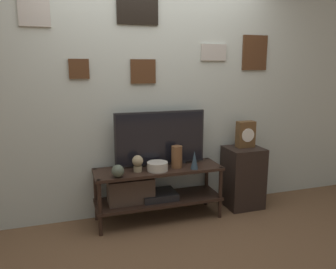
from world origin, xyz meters
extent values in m
plane|color=brown|center=(0.00, 0.00, 0.00)|extent=(12.00, 12.00, 0.00)
cube|color=beige|center=(0.00, 0.50, 1.35)|extent=(6.40, 0.06, 2.70)
cube|color=#B7B2A8|center=(0.69, 0.46, 1.72)|extent=(0.29, 0.02, 0.17)
cube|color=#BCB299|center=(0.69, 0.45, 1.72)|extent=(0.26, 0.01, 0.14)
cube|color=#4C2D19|center=(-0.72, 0.46, 1.55)|extent=(0.19, 0.02, 0.19)
cube|color=#BCB299|center=(-0.72, 0.45, 1.55)|extent=(0.15, 0.01, 0.15)
cube|color=#4C2D19|center=(-0.09, 0.46, 1.53)|extent=(0.26, 0.02, 0.24)
cube|color=#BCB299|center=(-0.09, 0.45, 1.53)|extent=(0.22, 0.01, 0.21)
cube|color=#B7B2A8|center=(-1.08, 0.46, 2.06)|extent=(0.27, 0.02, 0.27)
cube|color=#2D2D33|center=(-1.08, 0.45, 2.06)|extent=(0.24, 0.01, 0.23)
cube|color=#4C2D19|center=(1.20, 0.46, 1.73)|extent=(0.30, 0.02, 0.38)
cube|color=#BCB299|center=(1.20, 0.45, 1.73)|extent=(0.27, 0.01, 0.34)
cube|color=black|center=(0.00, 0.24, 0.54)|extent=(1.31, 0.41, 0.03)
cube|color=black|center=(0.00, 0.24, 0.21)|extent=(1.31, 0.41, 0.03)
cylinder|color=black|center=(-0.62, 0.07, 0.28)|extent=(0.04, 0.04, 0.55)
cylinder|color=black|center=(0.62, 0.07, 0.28)|extent=(0.04, 0.04, 0.55)
cylinder|color=black|center=(-0.62, 0.42, 0.28)|extent=(0.04, 0.04, 0.55)
cylinder|color=black|center=(0.62, 0.42, 0.28)|extent=(0.04, 0.04, 0.55)
cube|color=black|center=(0.00, 0.24, 0.26)|extent=(0.36, 0.29, 0.07)
cube|color=#47382D|center=(-0.29, 0.24, 0.35)|extent=(0.46, 0.22, 0.25)
cylinder|color=black|center=(-0.21, 0.34, 0.56)|extent=(0.05, 0.05, 0.02)
cylinder|color=black|center=(0.31, 0.34, 0.56)|extent=(0.05, 0.05, 0.02)
cube|color=black|center=(0.05, 0.34, 0.85)|extent=(0.96, 0.04, 0.55)
cube|color=black|center=(0.05, 0.32, 0.85)|extent=(0.92, 0.01, 0.52)
cone|color=#2D4251|center=(0.34, 0.11, 0.65)|extent=(0.08, 0.08, 0.19)
cylinder|color=beige|center=(-0.03, 0.17, 0.60)|extent=(0.21, 0.21, 0.09)
cylinder|color=brown|center=(0.19, 0.21, 0.67)|extent=(0.11, 0.11, 0.23)
sphere|color=#4C5647|center=(-0.44, 0.10, 0.61)|extent=(0.12, 0.12, 0.12)
cylinder|color=tan|center=(-0.22, 0.21, 0.58)|extent=(0.08, 0.08, 0.05)
sphere|color=tan|center=(-0.22, 0.21, 0.66)|extent=(0.11, 0.11, 0.11)
cube|color=black|center=(1.00, 0.27, 0.34)|extent=(0.40, 0.37, 0.69)
cube|color=brown|center=(1.03, 0.29, 0.83)|extent=(0.20, 0.10, 0.29)
cylinder|color=white|center=(1.03, 0.24, 0.83)|extent=(0.15, 0.01, 0.15)
camera|label=1|loc=(-0.90, -2.84, 1.57)|focal=35.00mm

